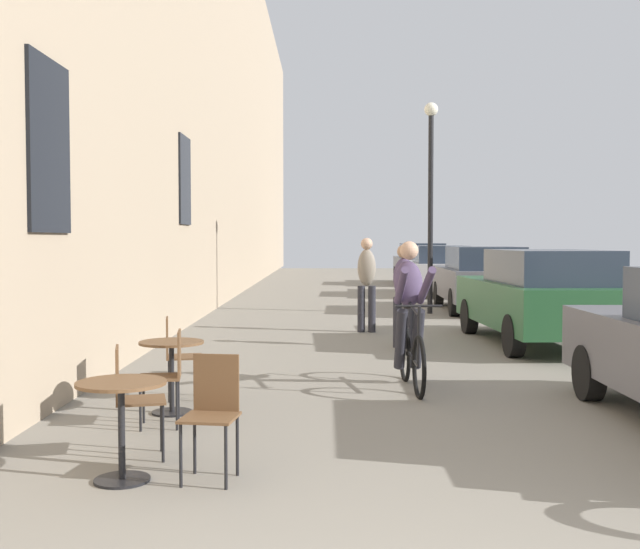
{
  "coord_description": "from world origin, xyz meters",
  "views": [
    {
      "loc": [
        -0.48,
        -2.8,
        1.73
      ],
      "look_at": [
        -0.61,
        17.06,
        0.83
      ],
      "focal_mm": 43.54,
      "sensor_mm": 36.0,
      "label": 1
    }
  ],
  "objects_px": {
    "cafe_chair_near_toward_street": "(131,394)",
    "cyclist_on_bicycle": "(410,318)",
    "pedestrian_near": "(404,290)",
    "street_lamp": "(431,180)",
    "pedestrian_mid": "(367,279)",
    "parked_car_second": "(541,296)",
    "cafe_chair_mid_toward_wall": "(168,371)",
    "parked_car_fourth": "(439,269)",
    "parked_car_fifth": "(421,263)",
    "cafe_table_mid": "(172,361)",
    "parked_car_third": "(481,278)",
    "cafe_table_near": "(121,409)",
    "cafe_chair_near_toward_wall": "(212,407)",
    "cafe_chair_mid_toward_street": "(177,352)"
  },
  "relations": [
    {
      "from": "parked_car_third",
      "to": "cafe_table_near",
      "type": "bearing_deg",
      "value": -111.55
    },
    {
      "from": "parked_car_fourth",
      "to": "cafe_chair_mid_toward_wall",
      "type": "bearing_deg",
      "value": -106.31
    },
    {
      "from": "cafe_chair_mid_toward_street",
      "to": "parked_car_fifth",
      "type": "relative_size",
      "value": 0.2
    },
    {
      "from": "cafe_table_mid",
      "to": "cafe_chair_mid_toward_street",
      "type": "distance_m",
      "value": 0.68
    },
    {
      "from": "cafe_chair_near_toward_street",
      "to": "cyclist_on_bicycle",
      "type": "height_order",
      "value": "cyclist_on_bicycle"
    },
    {
      "from": "cafe_chair_near_toward_street",
      "to": "pedestrian_near",
      "type": "xyz_separation_m",
      "value": [
        2.79,
        6.32,
        0.41
      ]
    },
    {
      "from": "cafe_chair_mid_toward_wall",
      "to": "street_lamp",
      "type": "bearing_deg",
      "value": 70.42
    },
    {
      "from": "cyclist_on_bicycle",
      "to": "pedestrian_mid",
      "type": "bearing_deg",
      "value": 92.38
    },
    {
      "from": "cafe_chair_near_toward_street",
      "to": "cyclist_on_bicycle",
      "type": "distance_m",
      "value": 3.96
    },
    {
      "from": "pedestrian_mid",
      "to": "street_lamp",
      "type": "relative_size",
      "value": 0.36
    },
    {
      "from": "cafe_table_near",
      "to": "parked_car_third",
      "type": "bearing_deg",
      "value": 68.45
    },
    {
      "from": "cafe_chair_near_toward_street",
      "to": "cafe_chair_near_toward_wall",
      "type": "distance_m",
      "value": 0.87
    },
    {
      "from": "street_lamp",
      "to": "parked_car_fifth",
      "type": "height_order",
      "value": "street_lamp"
    },
    {
      "from": "cafe_chair_mid_toward_wall",
      "to": "parked_car_fifth",
      "type": "distance_m",
      "value": 23.64
    },
    {
      "from": "cafe_chair_near_toward_street",
      "to": "pedestrian_mid",
      "type": "relative_size",
      "value": 0.51
    },
    {
      "from": "cafe_chair_near_toward_street",
      "to": "parked_car_fifth",
      "type": "height_order",
      "value": "parked_car_fifth"
    },
    {
      "from": "cyclist_on_bicycle",
      "to": "parked_car_second",
      "type": "distance_m",
      "value": 4.43
    },
    {
      "from": "cafe_table_near",
      "to": "street_lamp",
      "type": "distance_m",
      "value": 13.46
    },
    {
      "from": "pedestrian_near",
      "to": "street_lamp",
      "type": "bearing_deg",
      "value": 78.18
    },
    {
      "from": "cyclist_on_bicycle",
      "to": "parked_car_second",
      "type": "height_order",
      "value": "cyclist_on_bicycle"
    },
    {
      "from": "cafe_table_mid",
      "to": "parked_car_third",
      "type": "bearing_deg",
      "value": 64.4
    },
    {
      "from": "parked_car_third",
      "to": "parked_car_fifth",
      "type": "relative_size",
      "value": 0.98
    },
    {
      "from": "pedestrian_near",
      "to": "pedestrian_mid",
      "type": "xyz_separation_m",
      "value": [
        -0.48,
        2.08,
        0.07
      ]
    },
    {
      "from": "cafe_chair_mid_toward_street",
      "to": "parked_car_third",
      "type": "height_order",
      "value": "parked_car_third"
    },
    {
      "from": "cafe_chair_mid_toward_street",
      "to": "parked_car_third",
      "type": "xyz_separation_m",
      "value": [
        5.37,
        10.38,
        0.29
      ]
    },
    {
      "from": "cafe_chair_mid_toward_street",
      "to": "pedestrian_near",
      "type": "distance_m",
      "value": 4.96
    },
    {
      "from": "cafe_table_mid",
      "to": "parked_car_fourth",
      "type": "bearing_deg",
      "value": 72.94
    },
    {
      "from": "pedestrian_mid",
      "to": "parked_car_third",
      "type": "height_order",
      "value": "pedestrian_mid"
    },
    {
      "from": "cafe_table_mid",
      "to": "cyclist_on_bicycle",
      "type": "bearing_deg",
      "value": 29.47
    },
    {
      "from": "cafe_chair_near_toward_wall",
      "to": "cafe_chair_mid_toward_wall",
      "type": "distance_m",
      "value": 1.68
    },
    {
      "from": "cafe_chair_mid_toward_wall",
      "to": "street_lamp",
      "type": "height_order",
      "value": "street_lamp"
    },
    {
      "from": "cafe_chair_mid_toward_street",
      "to": "pedestrian_near",
      "type": "bearing_deg",
      "value": 54.69
    },
    {
      "from": "pedestrian_near",
      "to": "pedestrian_mid",
      "type": "distance_m",
      "value": 2.13
    },
    {
      "from": "cafe_chair_mid_toward_street",
      "to": "parked_car_fifth",
      "type": "height_order",
      "value": "parked_car_fifth"
    },
    {
      "from": "cafe_chair_near_toward_street",
      "to": "parked_car_third",
      "type": "relative_size",
      "value": 0.2
    },
    {
      "from": "cafe_table_near",
      "to": "street_lamp",
      "type": "xyz_separation_m",
      "value": [
        3.91,
        12.62,
        2.59
      ]
    },
    {
      "from": "pedestrian_mid",
      "to": "street_lamp",
      "type": "bearing_deg",
      "value": 65.29
    },
    {
      "from": "cafe_chair_mid_toward_wall",
      "to": "parked_car_fourth",
      "type": "distance_m",
      "value": 17.85
    },
    {
      "from": "cafe_chair_near_toward_street",
      "to": "street_lamp",
      "type": "relative_size",
      "value": 0.18
    },
    {
      "from": "cafe_chair_mid_toward_wall",
      "to": "parked_car_fourth",
      "type": "height_order",
      "value": "parked_car_fourth"
    },
    {
      "from": "cafe_table_mid",
      "to": "parked_car_fourth",
      "type": "relative_size",
      "value": 0.16
    },
    {
      "from": "pedestrian_near",
      "to": "street_lamp",
      "type": "xyz_separation_m",
      "value": [
        1.2,
        5.73,
        2.18
      ]
    },
    {
      "from": "cafe_chair_near_toward_street",
      "to": "pedestrian_near",
      "type": "height_order",
      "value": "pedestrian_near"
    },
    {
      "from": "cafe_table_mid",
      "to": "pedestrian_near",
      "type": "relative_size",
      "value": 0.44
    },
    {
      "from": "parked_car_second",
      "to": "parked_car_fourth",
      "type": "xyz_separation_m",
      "value": [
        0.01,
        11.52,
        -0.01
      ]
    },
    {
      "from": "cafe_chair_near_toward_wall",
      "to": "street_lamp",
      "type": "relative_size",
      "value": 0.18
    },
    {
      "from": "street_lamp",
      "to": "parked_car_third",
      "type": "bearing_deg",
      "value": 25.06
    },
    {
      "from": "cafe_chair_near_toward_street",
      "to": "parked_car_second",
      "type": "relative_size",
      "value": 0.2
    },
    {
      "from": "cafe_table_near",
      "to": "parked_car_fourth",
      "type": "bearing_deg",
      "value": 75.03
    },
    {
      "from": "street_lamp",
      "to": "parked_car_fourth",
      "type": "bearing_deg",
      "value": 79.81
    }
  ]
}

